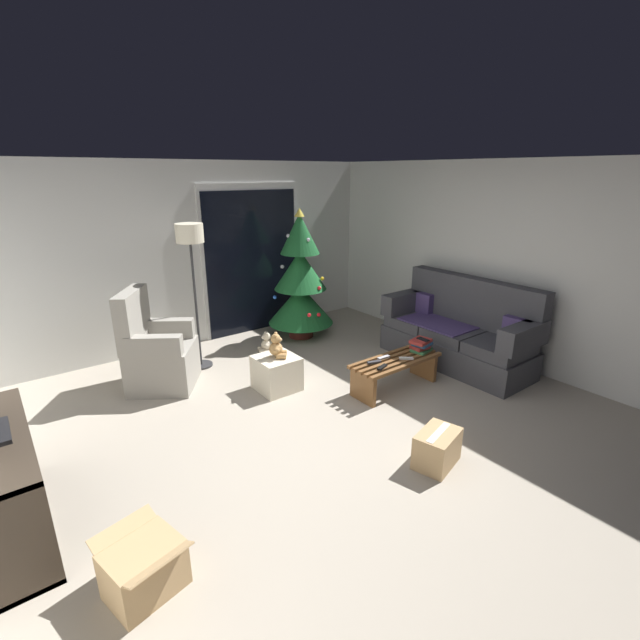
# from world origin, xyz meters

# --- Properties ---
(ground_plane) EXTENTS (7.00, 7.00, 0.00)m
(ground_plane) POSITION_xyz_m (0.00, 0.00, 0.00)
(ground_plane) COLOR #9E9384
(wall_back) EXTENTS (5.72, 0.12, 2.50)m
(wall_back) POSITION_xyz_m (0.00, 3.06, 1.25)
(wall_back) COLOR silver
(wall_back) RESTS_ON ground
(wall_right) EXTENTS (0.12, 6.00, 2.50)m
(wall_right) POSITION_xyz_m (2.86, 0.00, 1.25)
(wall_right) COLOR silver
(wall_right) RESTS_ON ground
(patio_door_frame) EXTENTS (1.60, 0.02, 2.20)m
(patio_door_frame) POSITION_xyz_m (0.88, 2.99, 1.10)
(patio_door_frame) COLOR silver
(patio_door_frame) RESTS_ON ground
(patio_door_glass) EXTENTS (1.50, 0.02, 2.10)m
(patio_door_glass) POSITION_xyz_m (0.88, 2.97, 1.05)
(patio_door_glass) COLOR black
(patio_door_glass) RESTS_ON ground
(couch) EXTENTS (0.79, 1.94, 1.08)m
(couch) POSITION_xyz_m (2.32, 0.29, 0.40)
(couch) COLOR #3D3D42
(couch) RESTS_ON ground
(coffee_table) EXTENTS (1.10, 0.40, 0.36)m
(coffee_table) POSITION_xyz_m (1.12, 0.25, 0.25)
(coffee_table) COLOR brown
(coffee_table) RESTS_ON ground
(remote_silver) EXTENTS (0.16, 0.05, 0.02)m
(remote_silver) POSITION_xyz_m (1.02, 0.34, 0.38)
(remote_silver) COLOR #ADADB2
(remote_silver) RESTS_ON coffee_table
(remote_white) EXTENTS (0.15, 0.13, 0.02)m
(remote_white) POSITION_xyz_m (1.21, 0.17, 0.38)
(remote_white) COLOR silver
(remote_white) RESTS_ON coffee_table
(remote_black) EXTENTS (0.16, 0.09, 0.02)m
(remote_black) POSITION_xyz_m (0.83, 0.17, 0.38)
(remote_black) COLOR black
(remote_black) RESTS_ON coffee_table
(remote_graphite) EXTENTS (0.16, 0.09, 0.02)m
(remote_graphite) POSITION_xyz_m (0.85, 0.32, 0.38)
(remote_graphite) COLOR #333338
(remote_graphite) RESTS_ON coffee_table
(book_stack) EXTENTS (0.27, 0.23, 0.14)m
(book_stack) POSITION_xyz_m (1.52, 0.23, 0.44)
(book_stack) COLOR #337042
(book_stack) RESTS_ON coffee_table
(cell_phone) EXTENTS (0.07, 0.14, 0.01)m
(cell_phone) POSITION_xyz_m (1.53, 0.22, 0.51)
(cell_phone) COLOR black
(cell_phone) RESTS_ON book_stack
(christmas_tree) EXTENTS (0.95, 0.95, 1.88)m
(christmas_tree) POSITION_xyz_m (1.26, 2.29, 0.84)
(christmas_tree) COLOR #4C1E19
(christmas_tree) RESTS_ON ground
(armchair) EXTENTS (0.95, 0.95, 1.13)m
(armchair) POSITION_xyz_m (-0.96, 1.95, 0.40)
(armchair) COLOR gray
(armchair) RESTS_ON ground
(floor_lamp) EXTENTS (0.32, 0.32, 1.78)m
(floor_lamp) POSITION_xyz_m (-0.37, 2.18, 1.51)
(floor_lamp) COLOR #2D2D30
(floor_lamp) RESTS_ON ground
(media_shelf) EXTENTS (0.40, 1.40, 0.74)m
(media_shelf) POSITION_xyz_m (-2.53, 0.33, 0.35)
(media_shelf) COLOR #382D23
(media_shelf) RESTS_ON ground
(ottoman) EXTENTS (0.44, 0.44, 0.39)m
(ottoman) POSITION_xyz_m (0.06, 1.06, 0.19)
(ottoman) COLOR beige
(ottoman) RESTS_ON ground
(teddy_bear_honey) EXTENTS (0.22, 0.21, 0.29)m
(teddy_bear_honey) POSITION_xyz_m (0.07, 1.05, 0.51)
(teddy_bear_honey) COLOR tan
(teddy_bear_honey) RESTS_ON ottoman
(teddy_bear_cream_by_tree) EXTENTS (0.21, 0.20, 0.29)m
(teddy_bear_cream_by_tree) POSITION_xyz_m (0.53, 2.09, 0.12)
(teddy_bear_cream_by_tree) COLOR beige
(teddy_bear_cream_by_tree) RESTS_ON ground
(cardboard_box_open_near_shelf) EXTENTS (0.49, 0.57, 0.36)m
(cardboard_box_open_near_shelf) POSITION_xyz_m (-1.93, -0.66, 0.16)
(cardboard_box_open_near_shelf) COLOR tan
(cardboard_box_open_near_shelf) RESTS_ON ground
(cardboard_box_taped_mid_floor) EXTENTS (0.46, 0.37, 0.30)m
(cardboard_box_taped_mid_floor) POSITION_xyz_m (0.39, -0.93, 0.15)
(cardboard_box_taped_mid_floor) COLOR tan
(cardboard_box_taped_mid_floor) RESTS_ON ground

